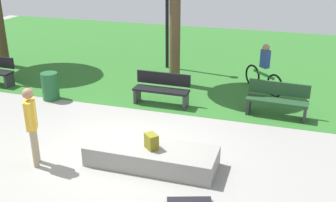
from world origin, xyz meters
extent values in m
plane|color=gray|center=(0.00, 0.00, 0.00)|extent=(28.00, 28.00, 0.00)
cube|color=#2D6B28|center=(0.00, 8.10, 0.00)|extent=(26.60, 11.79, 0.01)
cube|color=gray|center=(0.72, -0.50, 0.21)|extent=(2.73, 0.97, 0.43)
cube|color=olive|center=(0.75, -0.55, 0.59)|extent=(0.34, 0.34, 0.32)
cylinder|color=tan|center=(-1.66, -1.09, 0.41)|extent=(0.12, 0.12, 0.83)
cylinder|color=tan|center=(-1.55, -1.28, 0.41)|extent=(0.12, 0.12, 0.83)
cube|color=gold|center=(-1.60, -1.18, 1.14)|extent=(0.33, 0.38, 0.62)
cylinder|color=gold|center=(-1.68, -1.04, 1.16)|extent=(0.09, 0.09, 0.57)
cylinder|color=gold|center=(-1.52, -1.33, 1.16)|extent=(0.09, 0.09, 0.57)
sphere|color=#9E7556|center=(-1.60, -1.18, 1.59)|extent=(0.22, 0.22, 0.22)
cube|color=black|center=(1.81, -1.55, 0.07)|extent=(0.82, 0.44, 0.02)
cylinder|color=silver|center=(1.52, -1.57, 0.03)|extent=(0.06, 0.05, 0.06)
cylinder|color=silver|center=(2.06, -1.39, 0.03)|extent=(0.06, 0.05, 0.06)
cube|color=black|center=(-0.13, 2.71, 0.45)|extent=(1.61, 0.47, 0.06)
cube|color=black|center=(-0.13, 2.93, 0.73)|extent=(1.60, 0.09, 0.36)
cube|color=#2D2D33|center=(0.61, 2.70, 0.23)|extent=(0.09, 0.40, 0.45)
cube|color=#2D2D33|center=(-0.87, 2.72, 0.23)|extent=(0.09, 0.40, 0.45)
cube|color=#1E4223|center=(3.06, 2.85, 0.45)|extent=(1.63, 0.55, 0.06)
cube|color=#1E4223|center=(3.08, 3.07, 0.73)|extent=(1.60, 0.17, 0.36)
cube|color=#2D2D33|center=(3.80, 2.80, 0.23)|extent=(0.11, 0.40, 0.45)
cube|color=#2D2D33|center=(2.33, 2.90, 0.23)|extent=(0.11, 0.40, 0.45)
cube|color=#2D2D33|center=(-5.27, 2.70, 0.23)|extent=(0.10, 0.40, 0.45)
cylinder|color=brown|center=(-0.29, 4.60, 1.90)|extent=(0.35, 0.35, 3.81)
cylinder|color=black|center=(-1.07, 6.25, 2.10)|extent=(0.12, 0.12, 4.20)
cylinder|color=#1E592D|center=(-3.39, 2.16, 0.41)|extent=(0.49, 0.49, 0.82)
torus|color=black|center=(2.92, 4.41, 0.33)|extent=(0.54, 0.57, 0.72)
torus|color=black|center=(2.17, 5.21, 0.33)|extent=(0.54, 0.57, 0.72)
cube|color=#338C3F|center=(2.54, 4.81, 0.53)|extent=(0.70, 0.75, 0.08)
cube|color=#2D4799|center=(2.54, 4.81, 1.03)|extent=(0.32, 0.33, 0.56)
sphere|color=#9E7556|center=(2.54, 4.81, 1.38)|extent=(0.22, 0.22, 0.22)
camera|label=1|loc=(3.24, -7.37, 4.39)|focal=42.71mm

